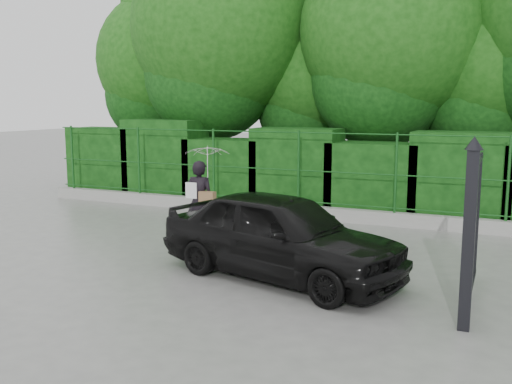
% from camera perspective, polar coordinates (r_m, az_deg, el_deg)
% --- Properties ---
extents(ground, '(80.00, 80.00, 0.00)m').
position_cam_1_polar(ground, '(10.04, -6.79, -7.01)').
color(ground, gray).
extents(kerb, '(14.00, 0.25, 0.30)m').
position_cam_1_polar(kerb, '(13.95, 2.68, -1.82)').
color(kerb, '#9E9E99').
rests_on(kerb, ground).
extents(fence, '(14.13, 0.06, 1.80)m').
position_cam_1_polar(fence, '(13.72, 3.57, 2.43)').
color(fence, '#154C18').
rests_on(fence, kerb).
extents(hedge, '(14.20, 1.20, 2.28)m').
position_cam_1_polar(hedge, '(14.79, 3.67, 2.12)').
color(hedge, black).
rests_on(hedge, ground).
extents(trees, '(17.10, 6.15, 8.08)m').
position_cam_1_polar(trees, '(16.57, 10.85, 15.24)').
color(trees, black).
rests_on(trees, ground).
extents(gate, '(0.22, 2.33, 2.36)m').
position_cam_1_polar(gate, '(7.72, 20.75, -3.29)').
color(gate, black).
rests_on(gate, ground).
extents(woman, '(0.91, 0.90, 1.92)m').
position_cam_1_polar(woman, '(11.31, -5.19, 1.29)').
color(woman, black).
rests_on(woman, ground).
extents(car, '(4.34, 2.63, 1.38)m').
position_cam_1_polar(car, '(8.99, 2.46, -4.29)').
color(car, black).
rests_on(car, ground).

